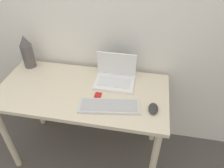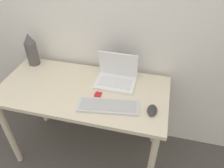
# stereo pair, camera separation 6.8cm
# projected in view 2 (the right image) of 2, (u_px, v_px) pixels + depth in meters

# --- Properties ---
(wall_back) EXTENTS (6.00, 0.05, 2.50)m
(wall_back) POSITION_uv_depth(u_px,v_px,m) (94.00, 9.00, 1.65)
(wall_back) COLOR white
(wall_back) RESTS_ON ground_plane
(desk) EXTENTS (1.30, 0.63, 0.77)m
(desk) POSITION_uv_depth(u_px,v_px,m) (84.00, 99.00, 1.72)
(desk) COLOR beige
(desk) RESTS_ON ground_plane
(laptop) EXTENTS (0.30, 0.22, 0.24)m
(laptop) POSITION_uv_depth(u_px,v_px,m) (116.00, 76.00, 1.70)
(laptop) COLOR white
(laptop) RESTS_ON desk
(keyboard) EXTENTS (0.44, 0.20, 0.02)m
(keyboard) POSITION_uv_depth(u_px,v_px,m) (108.00, 106.00, 1.50)
(keyboard) COLOR silver
(keyboard) RESTS_ON desk
(mouse) EXTENTS (0.07, 0.11, 0.03)m
(mouse) POSITION_uv_depth(u_px,v_px,m) (152.00, 110.00, 1.46)
(mouse) COLOR #2D2D2D
(mouse) RESTS_ON desk
(vase) EXTENTS (0.10, 0.10, 0.29)m
(vase) POSITION_uv_depth(u_px,v_px,m) (31.00, 49.00, 1.85)
(vase) COLOR #514C4C
(vase) RESTS_ON desk
(mp3_player) EXTENTS (0.05, 0.05, 0.01)m
(mp3_player) POSITION_uv_depth(u_px,v_px,m) (98.00, 95.00, 1.60)
(mp3_player) COLOR red
(mp3_player) RESTS_ON desk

